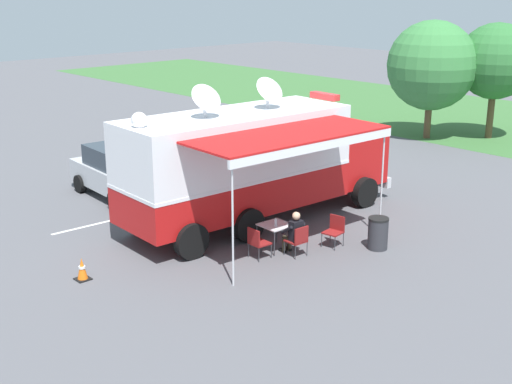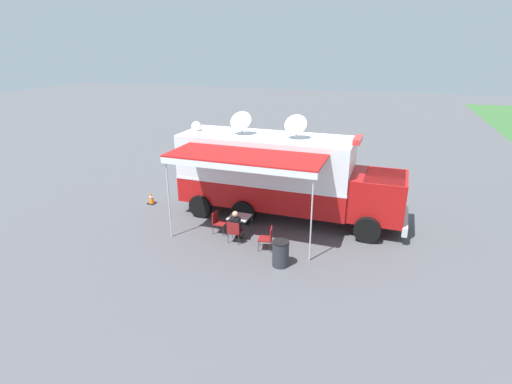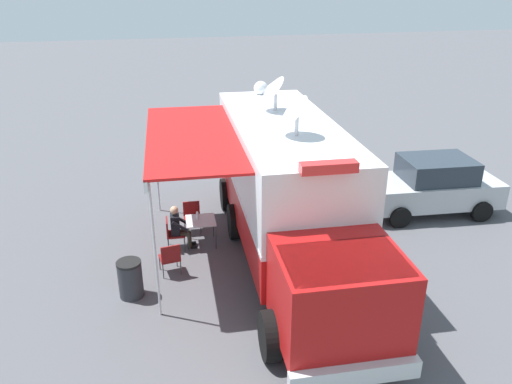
# 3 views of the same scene
# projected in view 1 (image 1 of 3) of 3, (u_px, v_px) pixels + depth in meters

# --- Properties ---
(ground_plane) EXTENTS (100.00, 100.00, 0.00)m
(ground_plane) POSITION_uv_depth(u_px,v_px,m) (236.00, 226.00, 20.92)
(ground_plane) COLOR #515156
(lot_stripe) EXTENTS (0.34, 4.80, 0.01)m
(lot_stripe) POSITION_uv_depth(u_px,v_px,m) (123.00, 218.00, 21.65)
(lot_stripe) COLOR silver
(lot_stripe) RESTS_ON ground
(command_truck) EXTENTS (5.11, 9.59, 4.53)m
(command_truck) POSITION_uv_depth(u_px,v_px,m) (256.00, 161.00, 20.78)
(command_truck) COLOR #B71414
(command_truck) RESTS_ON ground
(folding_table) EXTENTS (0.84, 0.84, 0.73)m
(folding_table) POSITION_uv_depth(u_px,v_px,m) (276.00, 226.00, 18.90)
(folding_table) COLOR silver
(folding_table) RESTS_ON ground
(water_bottle) EXTENTS (0.07, 0.07, 0.22)m
(water_bottle) POSITION_uv_depth(u_px,v_px,m) (276.00, 222.00, 18.75)
(water_bottle) COLOR silver
(water_bottle) RESTS_ON folding_table
(folding_chair_at_table) EXTENTS (0.50, 0.50, 0.87)m
(folding_chair_at_table) POSITION_uv_depth(u_px,v_px,m) (298.00, 239.00, 18.43)
(folding_chair_at_table) COLOR maroon
(folding_chair_at_table) RESTS_ON ground
(folding_chair_beside_table) EXTENTS (0.50, 0.50, 0.87)m
(folding_chair_beside_table) POSITION_uv_depth(u_px,v_px,m) (257.00, 241.00, 18.28)
(folding_chair_beside_table) COLOR maroon
(folding_chair_beside_table) RESTS_ON ground
(folding_chair_spare_by_truck) EXTENTS (0.55, 0.55, 0.87)m
(folding_chair_spare_by_truck) POSITION_uv_depth(u_px,v_px,m) (335.00, 228.00, 19.20)
(folding_chair_spare_by_truck) COLOR maroon
(folding_chair_spare_by_truck) RESTS_ON ground
(seated_responder) EXTENTS (0.67, 0.57, 1.25)m
(seated_responder) POSITION_uv_depth(u_px,v_px,m) (294.00, 232.00, 18.53)
(seated_responder) COLOR black
(seated_responder) RESTS_ON ground
(trash_bin) EXTENTS (0.57, 0.57, 0.91)m
(trash_bin) POSITION_uv_depth(u_px,v_px,m) (378.00, 233.00, 19.00)
(trash_bin) COLOR #2D2D33
(trash_bin) RESTS_ON ground
(traffic_cone) EXTENTS (0.36, 0.36, 0.58)m
(traffic_cone) POSITION_uv_depth(u_px,v_px,m) (82.00, 269.00, 17.04)
(traffic_cone) COLOR black
(traffic_cone) RESTS_ON ground
(car_behind_truck) EXTENTS (4.31, 2.24, 1.76)m
(car_behind_truck) POSITION_uv_depth(u_px,v_px,m) (119.00, 172.00, 23.62)
(car_behind_truck) COLOR #B2B5BA
(car_behind_truck) RESTS_ON ground
(tree_far_left) EXTENTS (4.18, 4.18, 5.55)m
(tree_far_left) POSITION_uv_depth(u_px,v_px,m) (432.00, 66.00, 31.86)
(tree_far_left) COLOR brown
(tree_far_left) RESTS_ON ground
(tree_left_of_centre) EXTENTS (3.55, 3.55, 5.43)m
(tree_left_of_centre) POSITION_uv_depth(u_px,v_px,m) (496.00, 61.00, 31.82)
(tree_left_of_centre) COLOR brown
(tree_left_of_centre) RESTS_ON ground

